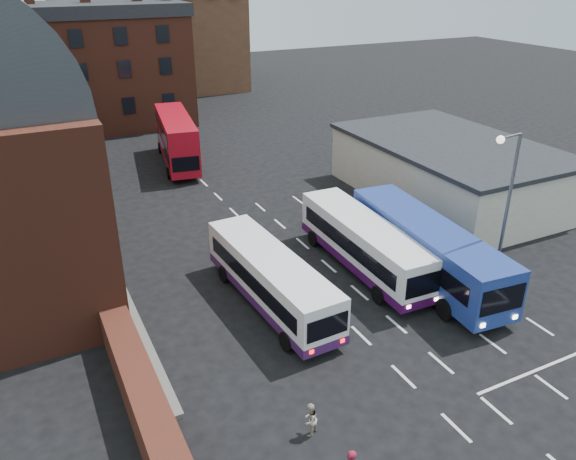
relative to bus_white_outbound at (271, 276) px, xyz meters
name	(u,v)px	position (x,y,z in m)	size (l,w,h in m)	color
ground	(392,366)	(2.62, -6.65, -1.64)	(180.00, 180.00, 0.00)	black
forecourt_wall	(142,394)	(-7.58, -4.65, -0.74)	(1.20, 10.00, 1.80)	#602B1E
cream_building	(449,169)	(17.62, 7.35, 0.51)	(10.40, 16.40, 4.25)	beige
brick_terrace	(75,75)	(-3.38, 39.35, 3.86)	(22.00, 10.00, 11.00)	brown
castle_keep	(145,41)	(8.62, 59.35, 4.36)	(22.00, 22.00, 12.00)	brown
bus_white_outbound	(271,276)	(0.00, 0.00, 0.00)	(2.97, 10.31, 2.78)	white
bus_white_inbound	(364,242)	(6.20, 1.04, 0.06)	(2.88, 10.64, 2.89)	white
bus_blue	(426,247)	(8.62, -1.26, 0.26)	(3.75, 12.00, 3.22)	navy
bus_red_double	(177,139)	(2.17, 23.46, 0.58)	(4.03, 10.71, 4.19)	#B40D1D
street_lamp	(505,199)	(10.92, -3.87, 3.52)	(1.74, 0.46, 8.56)	#5A5F64
pedestrian_beige	(310,420)	(-2.40, -8.47, -0.96)	(0.66, 0.52, 1.36)	#B8AE97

